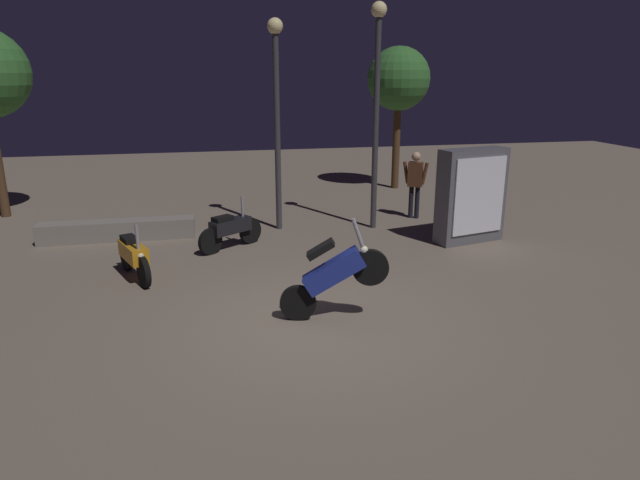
% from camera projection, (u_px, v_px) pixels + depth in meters
% --- Properties ---
extents(ground_plane, '(40.00, 40.00, 0.00)m').
position_uv_depth(ground_plane, '(318.00, 321.00, 8.66)').
color(ground_plane, '#756656').
extents(motorcycle_blue_foreground, '(1.64, 0.51, 1.63)m').
position_uv_depth(motorcycle_blue_foreground, '(334.00, 275.00, 8.50)').
color(motorcycle_blue_foreground, black).
rests_on(motorcycle_blue_foreground, ground_plane).
extents(motorcycle_black_parked_left, '(1.41, 1.04, 1.11)m').
position_uv_depth(motorcycle_black_parked_left, '(230.00, 229.00, 12.10)').
color(motorcycle_black_parked_left, black).
rests_on(motorcycle_black_parked_left, ground_plane).
extents(motorcycle_orange_parked_right, '(0.71, 1.58, 1.11)m').
position_uv_depth(motorcycle_orange_parked_right, '(134.00, 256.00, 10.35)').
color(motorcycle_orange_parked_right, black).
rests_on(motorcycle_orange_parked_right, ground_plane).
extents(person_rider_beside, '(0.62, 0.42, 1.74)m').
position_uv_depth(person_rider_beside, '(415.00, 179.00, 14.51)').
color(person_rider_beside, black).
rests_on(person_rider_beside, ground_plane).
extents(streetlamp_near, '(0.36, 0.36, 5.20)m').
position_uv_depth(streetlamp_near, '(377.00, 90.00, 12.95)').
color(streetlamp_near, '#38383D').
rests_on(streetlamp_near, ground_plane).
extents(streetlamp_far, '(0.36, 0.36, 4.85)m').
position_uv_depth(streetlamp_far, '(277.00, 99.00, 12.91)').
color(streetlamp_far, '#38383D').
rests_on(streetlamp_far, ground_plane).
extents(tree_center_bg, '(1.98, 1.98, 4.48)m').
position_uv_depth(tree_center_bg, '(399.00, 80.00, 17.67)').
color(tree_center_bg, '#4C331E').
rests_on(tree_center_bg, ground_plane).
extents(kiosk_billboard, '(1.67, 0.87, 2.10)m').
position_uv_depth(kiosk_billboard, '(471.00, 196.00, 12.45)').
color(kiosk_billboard, '#595960').
rests_on(kiosk_billboard, ground_plane).
extents(planter_wall_low, '(3.43, 0.50, 0.45)m').
position_uv_depth(planter_wall_low, '(118.00, 230.00, 12.81)').
color(planter_wall_low, gray).
rests_on(planter_wall_low, ground_plane).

